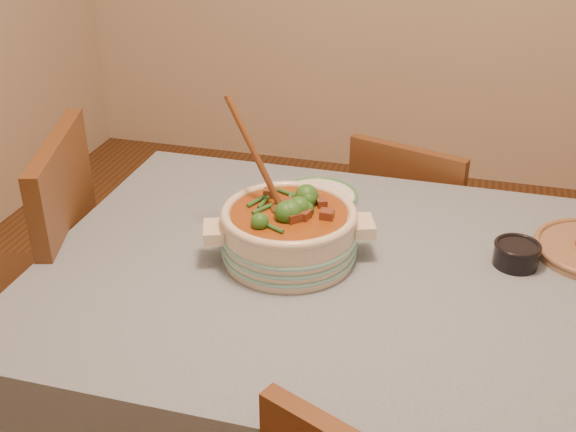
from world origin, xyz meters
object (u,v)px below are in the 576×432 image
object	(u,v)px
stew_casserole	(289,229)
white_plate	(317,196)
condiment_bowl	(517,253)
chair_left	(35,281)
chair_far	(412,234)
dining_table	(389,309)

from	to	relation	value
stew_casserole	white_plate	xyz separation A→B (m)	(-0.00, 0.32, -0.07)
stew_casserole	white_plate	world-z (taller)	stew_casserole
condiment_bowl	chair_left	xyz separation A→B (m)	(-1.27, -0.11, -0.23)
chair_left	white_plate	bearing A→B (deg)	96.34
white_plate	chair_far	bearing A→B (deg)	58.09
condiment_bowl	chair_far	size ratio (longest dim) A/B	0.14
stew_casserole	condiment_bowl	xyz separation A→B (m)	(0.53, 0.11, -0.05)
condiment_bowl	chair_far	world-z (taller)	chair_far
white_plate	condiment_bowl	size ratio (longest dim) A/B	2.22
dining_table	chair_left	xyz separation A→B (m)	(-0.99, 0.02, -0.11)
dining_table	white_plate	distance (m)	0.44
stew_casserole	dining_table	bearing A→B (deg)	-4.68
white_plate	condiment_bowl	bearing A→B (deg)	-20.92
white_plate	stew_casserole	bearing A→B (deg)	-89.16
chair_far	chair_left	distance (m)	1.21
stew_casserole	chair_far	bearing A→B (deg)	71.41
white_plate	condiment_bowl	world-z (taller)	condiment_bowl
stew_casserole	chair_far	world-z (taller)	stew_casserole
dining_table	chair_left	world-z (taller)	chair_left
stew_casserole	white_plate	size ratio (longest dim) A/B	1.67
white_plate	chair_left	world-z (taller)	chair_left
chair_far	chair_left	size ratio (longest dim) A/B	0.83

